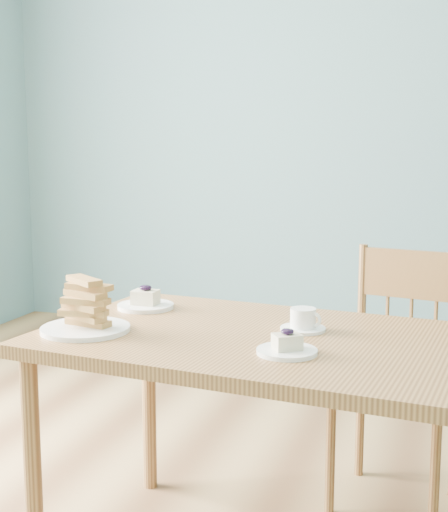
{
  "coord_description": "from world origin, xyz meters",
  "views": [
    {
      "loc": [
        0.32,
        -1.8,
        1.16
      ],
      "look_at": [
        -0.27,
        0.0,
        0.87
      ],
      "focal_mm": 50.0,
      "sensor_mm": 36.0,
      "label": 1
    }
  ],
  "objects_px": {
    "cheesecake_plate_near": "(287,347)",
    "biscotti_plate": "(85,313)",
    "coffee_cup": "(303,321)",
    "dining_table": "(279,362)",
    "cheesecake_plate_far": "(146,302)",
    "dining_chair": "(400,376)"
  },
  "relations": [
    {
      "from": "cheesecake_plate_near",
      "to": "coffee_cup",
      "type": "distance_m",
      "value": 0.23
    },
    {
      "from": "cheesecake_plate_near",
      "to": "biscotti_plate",
      "type": "bearing_deg",
      "value": 176.07
    },
    {
      "from": "cheesecake_plate_near",
      "to": "cheesecake_plate_far",
      "type": "relative_size",
      "value": 0.85
    },
    {
      "from": "dining_chair",
      "to": "biscotti_plate",
      "type": "distance_m",
      "value": 1.05
    },
    {
      "from": "dining_chair",
      "to": "cheesecake_plate_near",
      "type": "height_order",
      "value": "dining_chair"
    },
    {
      "from": "coffee_cup",
      "to": "cheesecake_plate_far",
      "type": "bearing_deg",
      "value": -175.5
    },
    {
      "from": "coffee_cup",
      "to": "biscotti_plate",
      "type": "bearing_deg",
      "value": -144.15
    },
    {
      "from": "dining_table",
      "to": "cheesecake_plate_near",
      "type": "height_order",
      "value": "cheesecake_plate_near"
    },
    {
      "from": "dining_table",
      "to": "coffee_cup",
      "type": "bearing_deg",
      "value": 66.96
    },
    {
      "from": "biscotti_plate",
      "to": "cheesecake_plate_near",
      "type": "bearing_deg",
      "value": -3.93
    },
    {
      "from": "cheesecake_plate_near",
      "to": "dining_table",
      "type": "bearing_deg",
      "value": 110.39
    },
    {
      "from": "cheesecake_plate_near",
      "to": "coffee_cup",
      "type": "xyz_separation_m",
      "value": [
        -0.01,
        0.23,
        0.01
      ]
    },
    {
      "from": "cheesecake_plate_near",
      "to": "coffee_cup",
      "type": "bearing_deg",
      "value": 91.82
    },
    {
      "from": "dining_chair",
      "to": "cheesecake_plate_far",
      "type": "relative_size",
      "value": 4.81
    },
    {
      "from": "coffee_cup",
      "to": "dining_chair",
      "type": "bearing_deg",
      "value": 80.32
    },
    {
      "from": "cheesecake_plate_far",
      "to": "biscotti_plate",
      "type": "bearing_deg",
      "value": -97.47
    },
    {
      "from": "dining_chair",
      "to": "coffee_cup",
      "type": "height_order",
      "value": "dining_chair"
    },
    {
      "from": "cheesecake_plate_far",
      "to": "dining_chair",
      "type": "bearing_deg",
      "value": 24.24
    },
    {
      "from": "coffee_cup",
      "to": "dining_table",
      "type": "bearing_deg",
      "value": -101.86
    },
    {
      "from": "cheesecake_plate_near",
      "to": "coffee_cup",
      "type": "height_order",
      "value": "same"
    },
    {
      "from": "coffee_cup",
      "to": "biscotti_plate",
      "type": "height_order",
      "value": "biscotti_plate"
    },
    {
      "from": "dining_table",
      "to": "cheesecake_plate_near",
      "type": "relative_size",
      "value": 9.0
    }
  ]
}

